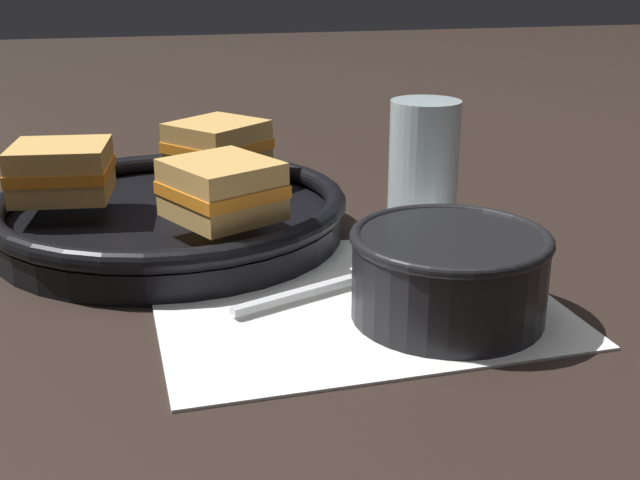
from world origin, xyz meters
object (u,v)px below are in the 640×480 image
soup_bowl (449,270)px  sandwich_near_left (222,190)px  sandwich_near_right (218,145)px  drinking_glass (423,163)px  spoon (357,277)px  skillet (171,215)px  sandwich_far_left (62,171)px

soup_bowl → sandwich_near_left: size_ratio=1.29×
soup_bowl → sandwich_near_right: bearing=112.4°
soup_bowl → sandwich_near_left: bearing=135.1°
soup_bowl → drinking_glass: bearing=73.6°
spoon → skillet: size_ratio=0.48×
soup_bowl → sandwich_far_left: size_ratio=1.51×
sandwich_near_left → skillet: bearing=113.8°
skillet → sandwich_near_right: sandwich_near_right is taller
drinking_glass → sandwich_far_left: bearing=175.7°
spoon → sandwich_far_left: bearing=123.0°
soup_bowl → skillet: soup_bowl is taller
sandwich_far_left → drinking_glass: (0.32, -0.02, -0.01)m
spoon → sandwich_near_left: (-0.09, 0.07, 0.06)m
skillet → sandwich_near_left: (0.04, -0.08, 0.04)m
sandwich_near_right → drinking_glass: drinking_glass is taller
spoon → skillet: skillet is taller
soup_bowl → spoon: soup_bowl is taller
sandwich_far_left → sandwich_near_left: bearing=-36.2°
skillet → sandwich_far_left: (-0.09, 0.01, 0.04)m
skillet → sandwich_far_left: sandwich_far_left is taller
drinking_glass → skillet: bearing=176.4°
sandwich_near_left → sandwich_far_left: bearing=143.8°
sandwich_far_left → sandwich_near_right: bearing=23.8°
soup_bowl → skillet: size_ratio=0.44×
sandwich_near_left → drinking_glass: size_ratio=0.92×
soup_bowl → spoon: 0.09m
soup_bowl → sandwich_near_left: 0.19m
sandwich_near_right → drinking_glass: bearing=-25.9°
soup_bowl → sandwich_far_left: sandwich_far_left is taller
sandwich_near_right → spoon: bearing=-71.3°
sandwich_near_right → sandwich_far_left: same height
sandwich_near_right → sandwich_far_left: (-0.14, -0.06, 0.00)m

